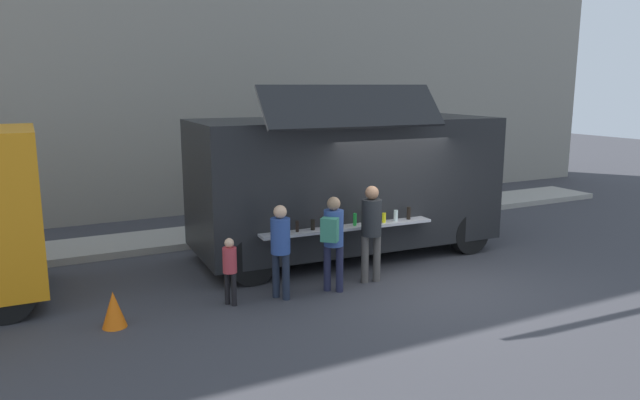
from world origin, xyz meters
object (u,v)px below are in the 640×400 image
object	(u,v)px
food_truck_main	(346,181)
trash_bin	(430,197)
customer_rear_waiting	(280,243)
child_near_queue	(230,265)
traffic_cone_orange	(114,309)
customer_mid_with_backpack	(333,235)
customer_front_ordering	(371,225)

from	to	relation	value
food_truck_main	trash_bin	bearing A→B (deg)	32.90
customer_rear_waiting	child_near_queue	world-z (taller)	customer_rear_waiting
traffic_cone_orange	customer_mid_with_backpack	distance (m)	3.67
customer_mid_with_backpack	customer_rear_waiting	distance (m)	0.93
food_truck_main	customer_mid_with_backpack	distance (m)	2.41
child_near_queue	traffic_cone_orange	bearing A→B (deg)	153.34
customer_mid_with_backpack	trash_bin	bearing A→B (deg)	-8.34
trash_bin	customer_mid_with_backpack	world-z (taller)	customer_mid_with_backpack
traffic_cone_orange	customer_front_ordering	size ratio (longest dim) A/B	0.31
customer_mid_with_backpack	customer_rear_waiting	world-z (taller)	customer_mid_with_backpack
traffic_cone_orange	customer_front_ordering	world-z (taller)	customer_front_ordering
food_truck_main	traffic_cone_orange	size ratio (longest dim) A/B	11.49
food_truck_main	customer_rear_waiting	distance (m)	2.97
food_truck_main	traffic_cone_orange	xyz separation A→B (m)	(-4.94, -1.78, -1.29)
customer_front_ordering	food_truck_main	bearing A→B (deg)	-6.91
customer_front_ordering	customer_mid_with_backpack	distance (m)	0.88
trash_bin	child_near_queue	distance (m)	8.17
food_truck_main	customer_rear_waiting	bearing A→B (deg)	-138.82
food_truck_main	customer_mid_with_backpack	size ratio (longest dim) A/B	3.80
trash_bin	customer_rear_waiting	world-z (taller)	customer_rear_waiting
traffic_cone_orange	child_near_queue	world-z (taller)	child_near_queue
customer_front_ordering	customer_rear_waiting	size ratio (longest dim) A/B	1.11
trash_bin	customer_front_ordering	world-z (taller)	customer_front_ordering
traffic_cone_orange	child_near_queue	xyz separation A→B (m)	(1.82, 0.07, 0.39)
trash_bin	food_truck_main	bearing A→B (deg)	-149.81
child_near_queue	customer_mid_with_backpack	bearing A→B (deg)	-36.02
traffic_cone_orange	trash_bin	xyz separation A→B (m)	(8.93, 4.10, 0.20)
food_truck_main	child_near_queue	distance (m)	3.67
trash_bin	child_near_queue	world-z (taller)	child_near_queue
traffic_cone_orange	customer_rear_waiting	distance (m)	2.75
trash_bin	customer_mid_with_backpack	xyz separation A→B (m)	(-5.34, -4.24, 0.54)
customer_front_ordering	customer_rear_waiting	world-z (taller)	customer_front_ordering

